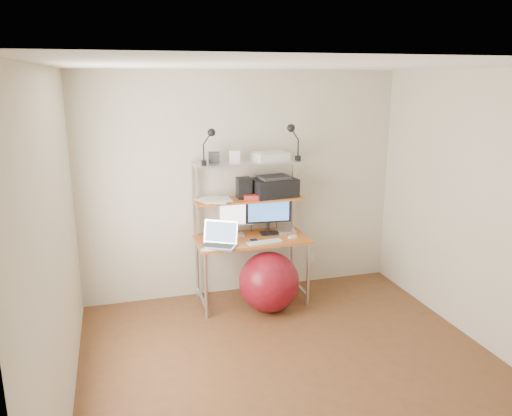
{
  "coord_description": "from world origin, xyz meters",
  "views": [
    {
      "loc": [
        -1.38,
        -3.49,
        2.42
      ],
      "look_at": [
        -0.04,
        1.15,
        1.15
      ],
      "focal_mm": 35.0,
      "sensor_mm": 36.0,
      "label": 1
    }
  ],
  "objects_px": {
    "monitor_black": "(268,211)",
    "printer": "(274,187)",
    "monitor_silver": "(235,215)",
    "laptop": "(220,240)",
    "exercise_ball": "(269,282)"
  },
  "relations": [
    {
      "from": "monitor_silver",
      "to": "exercise_ball",
      "type": "xyz_separation_m",
      "value": [
        0.26,
        -0.41,
        -0.64
      ]
    },
    {
      "from": "monitor_black",
      "to": "printer",
      "type": "xyz_separation_m",
      "value": [
        0.07,
        0.04,
        0.26
      ]
    },
    {
      "from": "monitor_black",
      "to": "printer",
      "type": "relative_size",
      "value": 0.98
    },
    {
      "from": "monitor_black",
      "to": "exercise_ball",
      "type": "height_order",
      "value": "monitor_black"
    },
    {
      "from": "monitor_silver",
      "to": "laptop",
      "type": "distance_m",
      "value": 0.42
    },
    {
      "from": "monitor_silver",
      "to": "exercise_ball",
      "type": "relative_size",
      "value": 0.66
    },
    {
      "from": "monitor_silver",
      "to": "printer",
      "type": "height_order",
      "value": "printer"
    },
    {
      "from": "laptop",
      "to": "printer",
      "type": "relative_size",
      "value": 0.88
    },
    {
      "from": "printer",
      "to": "exercise_ball",
      "type": "distance_m",
      "value": 1.04
    },
    {
      "from": "monitor_silver",
      "to": "monitor_black",
      "type": "relative_size",
      "value": 0.83
    },
    {
      "from": "monitor_silver",
      "to": "exercise_ball",
      "type": "distance_m",
      "value": 0.81
    },
    {
      "from": "monitor_black",
      "to": "laptop",
      "type": "distance_m",
      "value": 0.69
    },
    {
      "from": "monitor_silver",
      "to": "monitor_black",
      "type": "xyz_separation_m",
      "value": [
        0.36,
        -0.04,
        0.03
      ]
    },
    {
      "from": "monitor_black",
      "to": "printer",
      "type": "height_order",
      "value": "printer"
    },
    {
      "from": "monitor_black",
      "to": "laptop",
      "type": "xyz_separation_m",
      "value": [
        -0.61,
        -0.25,
        -0.2
      ]
    }
  ]
}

